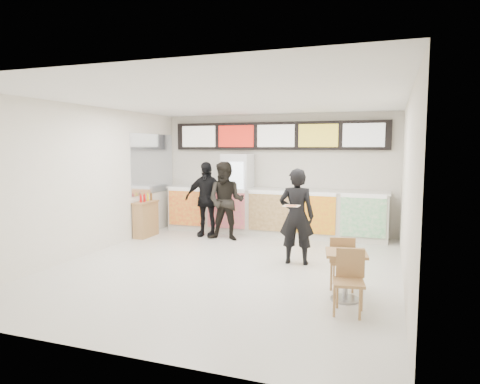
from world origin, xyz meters
The scene contains 15 objects.
floor centered at (0.00, 0.00, 0.00)m, with size 7.00×7.00×0.00m, color beige.
ceiling centered at (0.00, 0.00, 3.00)m, with size 7.00×7.00×0.00m, color white.
wall_back centered at (0.00, 3.50, 1.50)m, with size 6.00×6.00×0.00m, color silver.
wall_left centered at (-3.00, 0.00, 1.50)m, with size 7.00×7.00×0.00m, color silver.
wall_right centered at (3.00, 0.00, 1.50)m, with size 7.00×7.00×0.00m, color silver.
service_counter centered at (0.00, 3.09, 0.57)m, with size 5.56×0.77×1.14m.
menu_board centered at (0.00, 3.41, 2.45)m, with size 5.50×0.14×0.70m.
drinks_fridge centered at (-0.93, 3.11, 1.00)m, with size 0.70×0.67×2.00m.
mirror_panel centered at (-2.99, 2.45, 1.75)m, with size 0.01×2.00×1.50m, color #B2B7BF.
customer_main centered at (1.13, 0.62, 0.90)m, with size 0.65×0.43×1.79m, color black.
customer_left centered at (-0.85, 2.08, 0.92)m, with size 0.89×0.70×1.84m, color black.
customer_mid centered at (-1.47, 2.33, 0.91)m, with size 1.07×0.44×1.82m, color black.
pizza_slice centered at (1.13, 0.17, 1.16)m, with size 0.36×0.36×0.02m.
cafe_table centered at (2.20, -1.04, 0.49)m, with size 0.65×1.47×0.83m.
condiment_ledge centered at (-2.82, 1.78, 0.44)m, with size 0.31×0.77×1.03m.
Camera 1 is at (2.76, -7.11, 2.18)m, focal length 32.00 mm.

